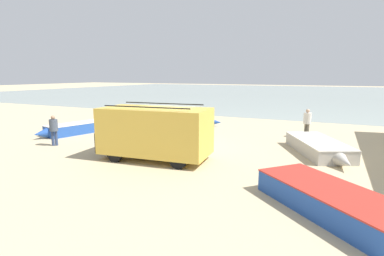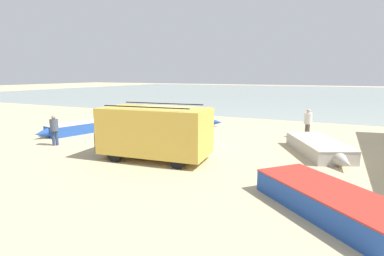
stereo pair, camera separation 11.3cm
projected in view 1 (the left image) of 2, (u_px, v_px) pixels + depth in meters
The scene contains 9 objects.
ground_plane at pixel (178, 149), 14.92m from camera, with size 200.00×200.00×0.00m, color tan.
sea_water at pixel (297, 93), 61.18m from camera, with size 120.00×80.00×0.01m, color #99A89E.
parked_van at pixel (155, 131), 12.86m from camera, with size 4.93×2.58×2.39m.
fishing_rowboat_0 at pixel (184, 121), 21.89m from camera, with size 5.12×2.32×0.66m.
fishing_rowboat_1 at pixel (73, 129), 18.54m from camera, with size 2.08×4.41×0.67m.
fishing_rowboat_2 at pixel (319, 147), 13.86m from camera, with size 3.34×5.05×0.63m.
fishing_rowboat_3 at pixel (337, 203), 7.79m from camera, with size 4.61×4.33×0.67m.
fisherman_0 at pixel (307, 120), 17.44m from camera, with size 0.44×0.44×1.68m.
fisherman_1 at pixel (54, 128), 15.41m from camera, with size 0.42×0.42×1.58m.
Camera 1 is at (6.84, -12.81, 3.63)m, focal length 28.00 mm.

